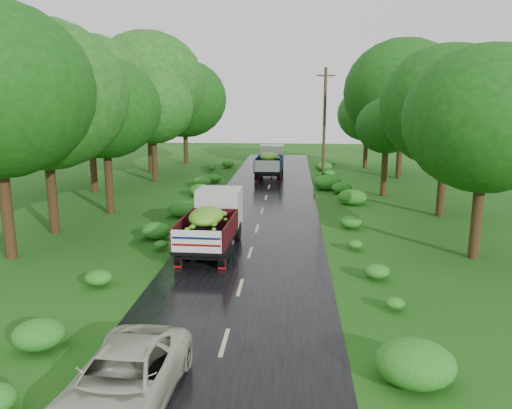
# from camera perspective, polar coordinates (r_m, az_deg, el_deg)

# --- Properties ---
(ground) EXTENTS (120.00, 120.00, 0.00)m
(ground) POSITION_cam_1_polar(r_m,az_deg,el_deg) (14.03, -3.64, -15.50)
(ground) COLOR #164D10
(ground) RESTS_ON ground
(road) EXTENTS (6.50, 80.00, 0.02)m
(road) POSITION_cam_1_polar(r_m,az_deg,el_deg) (18.57, -1.49, -8.33)
(road) COLOR black
(road) RESTS_ON ground
(road_lines) EXTENTS (0.12, 69.60, 0.00)m
(road_lines) POSITION_cam_1_polar(r_m,az_deg,el_deg) (19.50, -1.19, -7.27)
(road_lines) COLOR #BFB78C
(road_lines) RESTS_ON road
(truck_near) EXTENTS (2.18, 5.76, 2.39)m
(truck_near) POSITION_cam_1_polar(r_m,az_deg,el_deg) (21.57, -5.01, -1.71)
(truck_near) COLOR black
(truck_near) RESTS_ON ground
(truck_far) EXTENTS (2.23, 5.91, 2.46)m
(truck_far) POSITION_cam_1_polar(r_m,az_deg,el_deg) (41.71, 1.63, 5.10)
(truck_far) COLOR black
(truck_far) RESTS_ON ground
(car) EXTENTS (2.25, 4.58, 1.25)m
(car) POSITION_cam_1_polar(r_m,az_deg,el_deg) (11.54, -14.93, -18.81)
(car) COLOR beige
(car) RESTS_ON road
(utility_pole) EXTENTS (1.53, 0.53, 8.91)m
(utility_pole) POSITION_cam_1_polar(r_m,az_deg,el_deg) (42.20, 7.83, 9.43)
(utility_pole) COLOR #382616
(utility_pole) RESTS_ON ground
(trees_left) EXTENTS (7.28, 34.55, 9.64)m
(trees_left) POSITION_cam_1_polar(r_m,az_deg,el_deg) (36.16, -15.10, 11.92)
(trees_left) COLOR black
(trees_left) RESTS_ON ground
(trees_right) EXTENTS (6.18, 30.54, 8.83)m
(trees_right) POSITION_cam_1_polar(r_m,az_deg,el_deg) (35.40, 17.34, 10.63)
(trees_right) COLOR black
(trees_right) RESTS_ON ground
(shrubs) EXTENTS (11.90, 44.00, 0.70)m
(shrubs) POSITION_cam_1_polar(r_m,az_deg,el_deg) (27.08, 0.43, -1.00)
(shrubs) COLOR #1E6117
(shrubs) RESTS_ON ground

